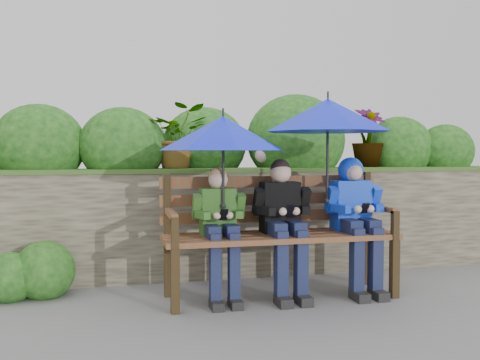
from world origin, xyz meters
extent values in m
plane|color=slate|center=(0.00, 0.00, 0.00)|extent=(60.00, 60.00, 0.00)
cube|color=brown|center=(0.00, 0.75, 0.50)|extent=(8.00, 0.40, 1.00)
cube|color=#355E1A|center=(0.00, 0.75, 1.01)|extent=(8.00, 0.42, 0.04)
cube|color=#355E1A|center=(0.00, 1.95, 0.48)|extent=(8.00, 2.00, 0.96)
ellipsoid|color=#144013|center=(-1.69, 0.96, 1.25)|extent=(0.83, 0.67, 0.75)
ellipsoid|color=#144013|center=(-0.94, 0.89, 1.24)|extent=(0.81, 0.65, 0.73)
ellipsoid|color=#144013|center=(-0.12, 1.10, 1.26)|extent=(0.85, 0.68, 0.77)
ellipsoid|color=#144013|center=(0.82, 1.01, 1.31)|extent=(1.04, 0.83, 0.94)
ellipsoid|color=#144013|center=(1.99, 0.97, 1.23)|extent=(0.76, 0.61, 0.68)
ellipsoid|color=#144013|center=(2.50, 0.88, 1.20)|extent=(0.65, 0.52, 0.59)
sphere|color=#E9AFD6|center=(-1.59, 0.85, 1.15)|extent=(0.14, 0.14, 0.14)
sphere|color=#E9AFD6|center=(0.41, 0.85, 1.15)|extent=(0.14, 0.14, 0.14)
imported|color=#144013|center=(-0.43, 0.85, 1.33)|extent=(0.55, 0.48, 0.61)
imported|color=#144013|center=(1.56, 0.85, 1.34)|extent=(0.34, 0.34, 0.61)
sphere|color=#144013|center=(-1.59, 0.35, 0.21)|extent=(0.49, 0.49, 0.49)
sphere|color=#144013|center=(-1.85, 0.30, 0.18)|extent=(0.42, 0.42, 0.42)
cube|color=#342714|center=(-0.61, -0.38, 0.24)|extent=(0.06, 0.06, 0.48)
cube|color=#342714|center=(-0.61, 0.09, 0.24)|extent=(0.06, 0.06, 0.48)
cube|color=#342714|center=(1.17, -0.38, 0.24)|extent=(0.06, 0.06, 0.48)
cube|color=#342714|center=(1.17, 0.09, 0.24)|extent=(0.06, 0.06, 0.48)
cube|color=brown|center=(0.28, -0.35, 0.50)|extent=(1.91, 0.11, 0.04)
cube|color=brown|center=(0.28, -0.21, 0.50)|extent=(1.91, 0.11, 0.04)
cube|color=brown|center=(0.28, -0.07, 0.50)|extent=(1.91, 0.11, 0.04)
cube|color=brown|center=(0.28, 0.07, 0.50)|extent=(1.91, 0.11, 0.04)
cube|color=#342714|center=(-0.61, 0.12, 0.74)|extent=(0.05, 0.05, 0.53)
cube|color=brown|center=(-0.61, -0.14, 0.71)|extent=(0.05, 0.50, 0.04)
cube|color=#342714|center=(-0.61, -0.38, 0.59)|extent=(0.05, 0.05, 0.23)
cube|color=#342714|center=(1.17, 0.12, 0.74)|extent=(0.05, 0.05, 0.53)
cube|color=brown|center=(1.17, -0.14, 0.71)|extent=(0.05, 0.50, 0.04)
cube|color=#342714|center=(1.17, -0.38, 0.59)|extent=(0.05, 0.05, 0.23)
cube|color=brown|center=(0.28, 0.13, 0.64)|extent=(1.91, 0.04, 0.10)
cube|color=brown|center=(0.28, 0.13, 0.78)|extent=(1.91, 0.04, 0.10)
cube|color=brown|center=(0.28, 0.13, 0.93)|extent=(1.91, 0.04, 0.10)
cube|color=#366225|center=(-0.22, -0.04, 0.71)|extent=(0.28, 0.16, 0.38)
sphere|color=beige|center=(-0.22, -0.06, 0.96)|extent=(0.15, 0.15, 0.15)
sphere|color=#B88C48|center=(-0.22, -0.05, 0.99)|extent=(0.15, 0.15, 0.15)
cube|color=#172141|center=(-0.29, -0.17, 0.57)|extent=(0.10, 0.26, 0.10)
cube|color=#172141|center=(-0.29, -0.30, 0.28)|extent=(0.08, 0.09, 0.57)
cube|color=black|center=(-0.29, -0.35, 0.03)|extent=(0.09, 0.18, 0.07)
cube|color=#172141|center=(-0.15, -0.17, 0.57)|extent=(0.10, 0.26, 0.10)
cube|color=#172141|center=(-0.15, -0.30, 0.28)|extent=(0.08, 0.09, 0.57)
cube|color=black|center=(-0.15, -0.35, 0.03)|extent=(0.09, 0.18, 0.07)
cube|color=#366225|center=(-0.40, -0.08, 0.76)|extent=(0.07, 0.15, 0.21)
cube|color=#366225|center=(-0.37, -0.19, 0.70)|extent=(0.10, 0.17, 0.06)
sphere|color=beige|center=(-0.27, -0.26, 0.70)|extent=(0.06, 0.06, 0.06)
cube|color=#366225|center=(-0.05, -0.08, 0.76)|extent=(0.07, 0.15, 0.21)
cube|color=#366225|center=(-0.07, -0.19, 0.70)|extent=(0.10, 0.17, 0.06)
sphere|color=beige|center=(-0.17, -0.26, 0.70)|extent=(0.06, 0.06, 0.06)
cube|color=black|center=(-0.22, -0.27, 0.71)|extent=(0.06, 0.07, 0.09)
cube|color=black|center=(0.30, -0.04, 0.73)|extent=(0.31, 0.18, 0.42)
sphere|color=beige|center=(0.30, -0.06, 1.02)|extent=(0.17, 0.17, 0.17)
sphere|color=black|center=(0.30, -0.05, 1.05)|extent=(0.16, 0.16, 0.16)
cube|color=#172141|center=(0.22, -0.19, 0.57)|extent=(0.11, 0.29, 0.11)
cube|color=#172141|center=(0.22, -0.33, 0.29)|extent=(0.09, 0.10, 0.57)
cube|color=black|center=(0.22, -0.39, 0.04)|extent=(0.10, 0.20, 0.07)
cube|color=#172141|center=(0.39, -0.19, 0.57)|extent=(0.11, 0.29, 0.11)
cube|color=#172141|center=(0.39, -0.33, 0.29)|extent=(0.09, 0.10, 0.57)
cube|color=black|center=(0.39, -0.39, 0.04)|extent=(0.10, 0.20, 0.07)
cube|color=black|center=(0.11, -0.09, 0.78)|extent=(0.07, 0.17, 0.23)
cube|color=black|center=(0.14, -0.21, 0.72)|extent=(0.12, 0.19, 0.06)
sphere|color=beige|center=(0.25, -0.29, 0.72)|extent=(0.06, 0.06, 0.06)
cube|color=black|center=(0.50, -0.09, 0.78)|extent=(0.07, 0.17, 0.23)
cube|color=black|center=(0.47, -0.21, 0.72)|extent=(0.12, 0.19, 0.06)
sphere|color=beige|center=(0.36, -0.29, 0.72)|extent=(0.06, 0.06, 0.06)
cube|color=black|center=(0.30, -0.30, 0.73)|extent=(0.06, 0.07, 0.09)
cube|color=#0733E0|center=(0.94, -0.04, 0.73)|extent=(0.31, 0.18, 0.42)
sphere|color=beige|center=(0.94, -0.06, 1.02)|extent=(0.17, 0.17, 0.17)
sphere|color=#0733E0|center=(0.94, -0.03, 1.03)|extent=(0.22, 0.22, 0.22)
sphere|color=beige|center=(0.94, -0.10, 1.01)|extent=(0.13, 0.13, 0.13)
cube|color=#172141|center=(0.86, -0.19, 0.57)|extent=(0.11, 0.29, 0.11)
cube|color=#172141|center=(0.86, -0.34, 0.29)|extent=(0.09, 0.10, 0.57)
cube|color=black|center=(0.86, -0.39, 0.04)|extent=(0.10, 0.20, 0.07)
cube|color=#172141|center=(1.03, -0.19, 0.57)|extent=(0.11, 0.29, 0.11)
cube|color=#172141|center=(1.03, -0.34, 0.29)|extent=(0.09, 0.10, 0.57)
cube|color=black|center=(1.03, -0.39, 0.04)|extent=(0.10, 0.20, 0.07)
cube|color=#0733E0|center=(0.75, -0.09, 0.79)|extent=(0.07, 0.17, 0.24)
cube|color=#0733E0|center=(0.77, -0.21, 0.72)|extent=(0.12, 0.19, 0.06)
sphere|color=beige|center=(0.89, -0.29, 0.72)|extent=(0.06, 0.06, 0.06)
cube|color=#0733E0|center=(1.14, -0.09, 0.79)|extent=(0.07, 0.17, 0.24)
cube|color=#0733E0|center=(1.11, -0.21, 0.72)|extent=(0.12, 0.19, 0.06)
sphere|color=beige|center=(1.00, -0.29, 0.72)|extent=(0.06, 0.06, 0.06)
cube|color=black|center=(0.94, -0.30, 0.73)|extent=(0.06, 0.07, 0.09)
cone|color=#0B1DED|center=(-0.19, -0.14, 1.33)|extent=(1.00, 1.00, 0.27)
cylinder|color=black|center=(-0.19, -0.14, 1.50)|extent=(0.02, 0.02, 0.06)
cylinder|color=black|center=(-0.19, -0.14, 1.05)|extent=(0.02, 0.02, 0.57)
sphere|color=black|center=(-0.19, -0.14, 0.76)|extent=(0.04, 0.04, 0.04)
cone|color=#0B1DED|center=(0.70, -0.11, 1.49)|extent=(1.05, 1.05, 0.27)
cylinder|color=black|center=(0.70, -0.11, 1.66)|extent=(0.02, 0.02, 0.06)
cylinder|color=black|center=(0.70, -0.11, 1.13)|extent=(0.02, 0.02, 0.71)
sphere|color=black|center=(0.70, -0.11, 0.78)|extent=(0.04, 0.04, 0.04)
camera|label=1|loc=(-1.07, -4.24, 1.18)|focal=40.00mm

